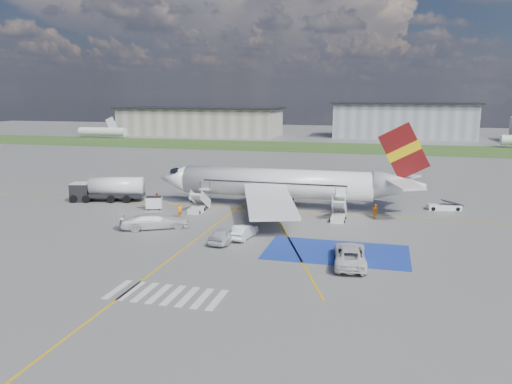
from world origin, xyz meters
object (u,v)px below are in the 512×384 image
van_white_a (350,251)px  van_white_b (155,218)px  fuel_tanker (108,191)px  belt_loader (444,207)px  car_silver_a (224,235)px  gpu_cart (154,203)px  airliner (287,184)px  car_silver_b (243,231)px

van_white_a → van_white_b: 23.73m
fuel_tanker → belt_loader: fuel_tanker is taller
fuel_tanker → van_white_b: size_ratio=1.79×
car_silver_a → gpu_cart: bearing=-35.9°
airliner → gpu_cart: (-17.26, -5.26, -2.60)m
belt_loader → car_silver_b: (-22.53, -19.78, 0.43)m
car_silver_b → fuel_tanker: bearing=-21.3°
airliner → belt_loader: size_ratio=7.67×
van_white_a → car_silver_b: bearing=-29.8°
van_white_a → van_white_b: size_ratio=1.01×
fuel_tanker → car_silver_b: bearing=-42.8°
belt_loader → van_white_a: 27.37m
airliner → gpu_cart: airliner is taller
van_white_b → gpu_cart: bearing=-2.2°
van_white_b → van_white_a: bearing=-135.1°
airliner → fuel_tanker: (-26.02, -2.13, -1.90)m
car_silver_b → belt_loader: bearing=-131.0°
belt_loader → airliner: bearing=179.9°
airliner → van_white_a: (9.99, -20.96, -2.26)m
fuel_tanker → belt_loader: size_ratio=2.23×
gpu_cart → car_silver_a: gpu_cart is taller
gpu_cart → car_silver_a: bearing=-60.9°
fuel_tanker → car_silver_a: bearing=-47.9°
car_silver_a → belt_loader: bearing=-132.4°
car_silver_b → van_white_b: 11.11m
belt_loader → car_silver_a: car_silver_a is taller
belt_loader → van_white_a: (-10.79, -25.14, 0.79)m
fuel_tanker → car_silver_a: 27.54m
airliner → van_white_b: size_ratio=6.15×
airliner → car_silver_b: airliner is taller
airliner → gpu_cart: 18.23m
fuel_tanker → gpu_cart: (8.76, -3.13, -0.70)m
gpu_cart → belt_loader: 39.20m
fuel_tanker → gpu_cart: fuel_tanker is taller
airliner → belt_loader: (20.78, 4.19, -3.05)m
fuel_tanker → airliner: bearing=-9.1°
fuel_tanker → van_white_b: fuel_tanker is taller
airliner → van_white_a: 23.33m
fuel_tanker → van_white_a: 40.63m
gpu_cart → car_silver_b: size_ratio=0.51×
airliner → fuel_tanker: 26.17m
airliner → gpu_cart: size_ratio=15.23×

